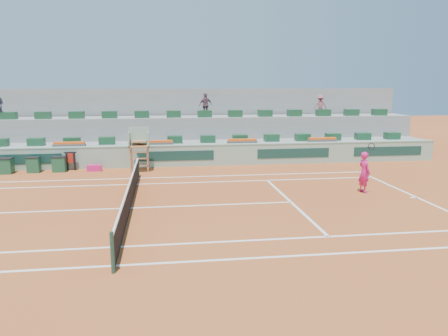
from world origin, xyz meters
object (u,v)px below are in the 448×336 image
(tennis_player, at_px, (364,172))
(player_bag, at_px, (94,168))
(umpire_chair, at_px, (139,143))
(drink_cooler_a, at_px, (59,164))

(tennis_player, bearing_deg, player_bag, 152.44)
(umpire_chair, bearing_deg, tennis_player, -32.16)
(tennis_player, bearing_deg, drink_cooler_a, 155.20)
(umpire_chair, bearing_deg, drink_cooler_a, 175.61)
(drink_cooler_a, xyz_separation_m, tennis_player, (14.39, -6.65, 0.49))
(player_bag, distance_m, umpire_chair, 2.84)
(umpire_chair, height_order, drink_cooler_a, umpire_chair)
(umpire_chair, distance_m, tennis_player, 11.88)
(player_bag, xyz_separation_m, umpire_chair, (2.48, -0.22, 1.37))
(tennis_player, bearing_deg, umpire_chair, 147.84)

